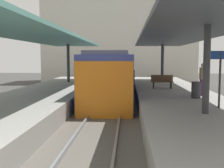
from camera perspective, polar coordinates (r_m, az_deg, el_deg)
The scene contains 14 objects.
ground_plane at distance 15.00m, azimuth -0.89°, elevation -5.95°, with size 80.00×80.00×0.00m, color #383835.
platform_left at distance 15.65m, azimuth -14.93°, elevation -3.80°, with size 4.40×28.00×1.00m, color gray.
platform_right at distance 15.11m, azimuth 13.68°, elevation -4.09°, with size 4.40×28.00×1.00m, color gray.
track_ballast at distance 14.98m, azimuth -0.89°, elevation -5.58°, with size 3.20×28.00×0.20m, color #59544C.
rail_near_side at distance 15.02m, azimuth -3.64°, elevation -4.90°, with size 0.08×28.00×0.14m, color slate.
rail_far_side at distance 14.91m, azimuth 1.88°, elevation -4.97°, with size 0.08×28.00×0.14m, color slate.
commuter_train at distance 18.49m, azimuth -0.02°, elevation 1.58°, with size 2.78×12.23×3.10m.
canopy_left at distance 16.84m, azimuth -13.71°, elevation 9.18°, with size 4.18×21.00×3.23m.
canopy_right at distance 16.33m, azimuth 13.08°, elevation 9.31°, with size 4.18×21.00×3.23m.
platform_bench at distance 18.05m, azimuth 10.25°, elevation 0.57°, with size 1.40×0.41×0.86m.
platform_sign at distance 11.40m, azimuth 21.36°, elevation 3.41°, with size 0.90×0.08×2.21m.
litter_bin at distance 14.02m, azimuth 16.88°, elevation -1.18°, with size 0.44×0.44×0.80m, color #2D2D30.
passenger_near_bench at distance 15.07m, azimuth 18.16°, elevation 1.03°, with size 0.36×0.36×1.68m.
station_building_backdrop at distance 34.78m, azimuth 1.49°, elevation 9.54°, with size 18.00×6.00×11.00m, color beige.
Camera 1 is at (1.11, -14.67, 2.93)m, focal length 44.50 mm.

